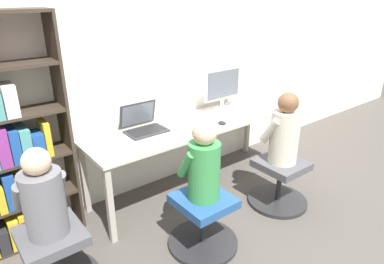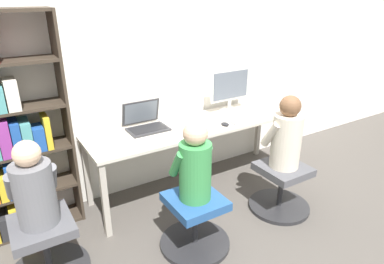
{
  "view_description": "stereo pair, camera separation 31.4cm",
  "coord_description": "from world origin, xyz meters",
  "px_view_note": "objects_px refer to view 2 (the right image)",
  "views": [
    {
      "loc": [
        -1.99,
        -2.2,
        1.96
      ],
      "look_at": [
        -0.2,
        0.09,
        0.76
      ],
      "focal_mm": 32.0,
      "sensor_mm": 36.0,
      "label": 1
    },
    {
      "loc": [
        -1.73,
        -2.38,
        1.96
      ],
      "look_at": [
        -0.2,
        0.09,
        0.76
      ],
      "focal_mm": 32.0,
      "sensor_mm": 36.0,
      "label": 2
    }
  ],
  "objects_px": {
    "office_chair_left": "(281,188)",
    "office_chair_right": "(195,222)",
    "desktop_monitor": "(230,89)",
    "person_at_monitor": "(286,136)",
    "bookshelf": "(9,138)",
    "person_near_shelf": "(34,188)",
    "person_at_laptop": "(195,164)",
    "office_chair_side": "(46,249)",
    "keyboard": "(250,119)",
    "laptop": "(146,124)"
  },
  "relations": [
    {
      "from": "office_chair_left",
      "to": "office_chair_right",
      "type": "bearing_deg",
      "value": -179.17
    },
    {
      "from": "desktop_monitor",
      "to": "person_at_monitor",
      "type": "height_order",
      "value": "desktop_monitor"
    },
    {
      "from": "person_at_monitor",
      "to": "bookshelf",
      "type": "distance_m",
      "value": 2.32
    },
    {
      "from": "desktop_monitor",
      "to": "person_near_shelf",
      "type": "bearing_deg",
      "value": -164.2
    },
    {
      "from": "office_chair_right",
      "to": "person_at_laptop",
      "type": "xyz_separation_m",
      "value": [
        -0.0,
        0.0,
        0.53
      ]
    },
    {
      "from": "desktop_monitor",
      "to": "office_chair_right",
      "type": "height_order",
      "value": "desktop_monitor"
    },
    {
      "from": "bookshelf",
      "to": "person_near_shelf",
      "type": "xyz_separation_m",
      "value": [
        0.07,
        -0.62,
        -0.15
      ]
    },
    {
      "from": "office_chair_right",
      "to": "person_at_laptop",
      "type": "distance_m",
      "value": 0.53
    },
    {
      "from": "office_chair_left",
      "to": "person_at_laptop",
      "type": "height_order",
      "value": "person_at_laptop"
    },
    {
      "from": "person_near_shelf",
      "to": "office_chair_side",
      "type": "bearing_deg",
      "value": -90.0
    },
    {
      "from": "keyboard",
      "to": "office_chair_right",
      "type": "xyz_separation_m",
      "value": [
        -1.01,
        -0.56,
        -0.52
      ]
    },
    {
      "from": "laptop",
      "to": "person_near_shelf",
      "type": "height_order",
      "value": "person_near_shelf"
    },
    {
      "from": "laptop",
      "to": "keyboard",
      "type": "bearing_deg",
      "value": -19.22
    },
    {
      "from": "laptop",
      "to": "office_chair_side",
      "type": "xyz_separation_m",
      "value": [
        -1.09,
        -0.59,
        -0.56
      ]
    },
    {
      "from": "office_chair_right",
      "to": "person_near_shelf",
      "type": "bearing_deg",
      "value": 163.77
    },
    {
      "from": "office_chair_left",
      "to": "bookshelf",
      "type": "xyz_separation_m",
      "value": [
        -2.13,
        0.93,
        0.66
      ]
    },
    {
      "from": "office_chair_right",
      "to": "person_at_monitor",
      "type": "xyz_separation_m",
      "value": [
        0.98,
        0.02,
        0.54
      ]
    },
    {
      "from": "person_at_monitor",
      "to": "office_chair_side",
      "type": "distance_m",
      "value": 2.15
    },
    {
      "from": "person_near_shelf",
      "to": "laptop",
      "type": "bearing_deg",
      "value": 28.34
    },
    {
      "from": "desktop_monitor",
      "to": "person_at_laptop",
      "type": "xyz_separation_m",
      "value": [
        -1.02,
        -0.91,
        -0.23
      ]
    },
    {
      "from": "person_at_laptop",
      "to": "keyboard",
      "type": "bearing_deg",
      "value": 28.66
    },
    {
      "from": "office_chair_right",
      "to": "person_at_laptop",
      "type": "relative_size",
      "value": 0.9
    },
    {
      "from": "laptop",
      "to": "office_chair_right",
      "type": "xyz_separation_m",
      "value": [
        -0.01,
        -0.91,
        -0.56
      ]
    },
    {
      "from": "laptop",
      "to": "bookshelf",
      "type": "relative_size",
      "value": 0.21
    },
    {
      "from": "office_chair_left",
      "to": "office_chair_side",
      "type": "bearing_deg",
      "value": 171.79
    },
    {
      "from": "laptop",
      "to": "bookshelf",
      "type": "distance_m",
      "value": 1.17
    },
    {
      "from": "keyboard",
      "to": "office_chair_right",
      "type": "bearing_deg",
      "value": -151.15
    },
    {
      "from": "person_at_laptop",
      "to": "bookshelf",
      "type": "xyz_separation_m",
      "value": [
        -1.15,
        0.94,
        0.13
      ]
    },
    {
      "from": "bookshelf",
      "to": "desktop_monitor",
      "type": "bearing_deg",
      "value": -0.75
    },
    {
      "from": "laptop",
      "to": "office_chair_right",
      "type": "distance_m",
      "value": 1.06
    },
    {
      "from": "laptop",
      "to": "person_near_shelf",
      "type": "distance_m",
      "value": 1.24
    },
    {
      "from": "person_at_monitor",
      "to": "laptop",
      "type": "bearing_deg",
      "value": 137.49
    },
    {
      "from": "bookshelf",
      "to": "office_chair_side",
      "type": "distance_m",
      "value": 0.91
    },
    {
      "from": "bookshelf",
      "to": "person_at_monitor",
      "type": "bearing_deg",
      "value": -23.39
    },
    {
      "from": "person_near_shelf",
      "to": "person_at_laptop",
      "type": "bearing_deg",
      "value": -16.02
    },
    {
      "from": "person_at_laptop",
      "to": "person_at_monitor",
      "type": "bearing_deg",
      "value": 0.85
    },
    {
      "from": "bookshelf",
      "to": "office_chair_side",
      "type": "bearing_deg",
      "value": -83.92
    },
    {
      "from": "office_chair_right",
      "to": "office_chair_left",
      "type": "bearing_deg",
      "value": 0.83
    },
    {
      "from": "desktop_monitor",
      "to": "person_at_laptop",
      "type": "height_order",
      "value": "desktop_monitor"
    },
    {
      "from": "person_at_laptop",
      "to": "person_near_shelf",
      "type": "distance_m",
      "value": 1.13
    },
    {
      "from": "person_at_laptop",
      "to": "bookshelf",
      "type": "bearing_deg",
      "value": 140.92
    },
    {
      "from": "office_chair_left",
      "to": "office_chair_right",
      "type": "relative_size",
      "value": 1.0
    },
    {
      "from": "desktop_monitor",
      "to": "bookshelf",
      "type": "height_order",
      "value": "bookshelf"
    },
    {
      "from": "laptop",
      "to": "bookshelf",
      "type": "bearing_deg",
      "value": 178.33
    },
    {
      "from": "person_at_laptop",
      "to": "bookshelf",
      "type": "height_order",
      "value": "bookshelf"
    },
    {
      "from": "laptop",
      "to": "office_chair_side",
      "type": "distance_m",
      "value": 1.37
    },
    {
      "from": "office_chair_left",
      "to": "office_chair_right",
      "type": "distance_m",
      "value": 0.98
    },
    {
      "from": "office_chair_right",
      "to": "bookshelf",
      "type": "bearing_deg",
      "value": 140.79
    },
    {
      "from": "desktop_monitor",
      "to": "office_chair_right",
      "type": "xyz_separation_m",
      "value": [
        -1.02,
        -0.91,
        -0.75
      ]
    },
    {
      "from": "keyboard",
      "to": "person_near_shelf",
      "type": "relative_size",
      "value": 0.71
    }
  ]
}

